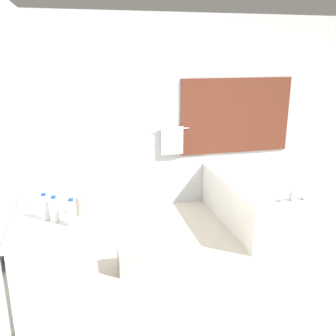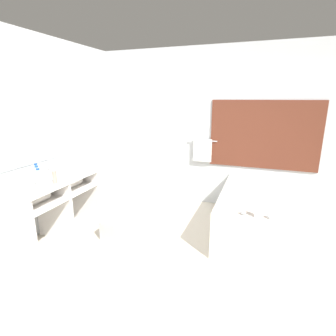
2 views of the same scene
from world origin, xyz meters
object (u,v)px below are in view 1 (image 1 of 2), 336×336
Objects in this scene: water_bottle_1 at (45,207)px; water_bottle_3 at (72,213)px; water_bottle_2 at (54,209)px; soap_dispenser at (79,206)px; waste_bin at (131,259)px; bathtub at (259,198)px.

water_bottle_3 reaches higher than water_bottle_1.
soap_dispenser is at bearing 21.05° from water_bottle_2.
soap_dispenser is 1.06m from waste_bin.
water_bottle_3 is at bearing -130.20° from waste_bin.
water_bottle_1 is 0.10m from water_bottle_2.
water_bottle_1 is at bearing 139.06° from water_bottle_2.
water_bottle_2 is at bearing -152.07° from bathtub.
water_bottle_2 is 1.19× the size of soap_dispenser.
water_bottle_2 is 0.17m from water_bottle_3.
bathtub is 7.87× the size of water_bottle_2.
bathtub is 7.60× the size of water_bottle_3.
water_bottle_1 reaches higher than bathtub.
bathtub is at bearing 23.66° from waste_bin.
water_bottle_2 is at bearing -40.94° from water_bottle_1.
soap_dispenser is (-2.32, -1.26, 0.63)m from bathtub.
water_bottle_3 is 0.19m from soap_dispenser.
water_bottle_2 reaches higher than soap_dispenser.
water_bottle_1 is at bearing -179.00° from soap_dispenser.
water_bottle_2 is at bearing -158.95° from soap_dispenser.
waste_bin is at bearing 43.17° from soap_dispenser.
waste_bin is at bearing -156.34° from bathtub.
water_bottle_2 is at bearing -141.99° from waste_bin.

